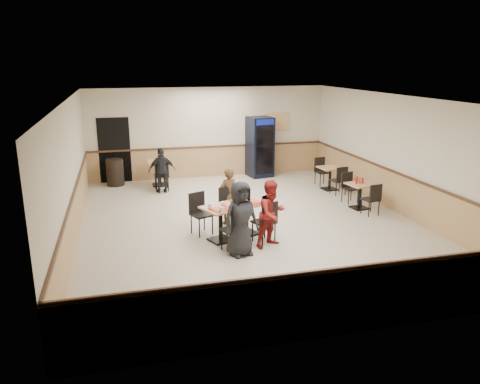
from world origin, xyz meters
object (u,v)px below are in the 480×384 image
object	(u,v)px
diner_woman_left	(241,219)
pepsi_cooler	(260,147)
trash_bin	(115,172)
back_table	(160,169)
main_table	(234,216)
diner_woman_right	(272,213)
side_table_near	(360,192)
diner_man_opposite	(228,196)
side_table_far	(330,175)
lone_diner	(162,170)

from	to	relation	value
diner_woman_left	pepsi_cooler	distance (m)	6.82
trash_bin	pepsi_cooler	bearing A→B (deg)	0.51
back_table	pepsi_cooler	bearing A→B (deg)	6.53
main_table	diner_woman_right	xyz separation A→B (m)	(0.66, -0.67, 0.21)
diner_woman_left	pepsi_cooler	world-z (taller)	pepsi_cooler
main_table	diner_woman_right	distance (m)	0.96
diner_woman_right	side_table_near	xyz separation A→B (m)	(3.11, 1.89, -0.27)
diner_man_opposite	back_table	world-z (taller)	diner_man_opposite
diner_woman_left	diner_man_opposite	bearing A→B (deg)	69.75
back_table	pepsi_cooler	xyz separation A→B (m)	(3.43, 0.39, 0.49)
diner_woman_right	side_table_far	xyz separation A→B (m)	(3.16, 3.87, -0.25)
side_table_near	trash_bin	distance (m)	7.56
diner_man_opposite	side_table_far	size ratio (longest dim) A/B	1.90
diner_man_opposite	side_table_near	size ratio (longest dim) A/B	1.90
lone_diner	diner_woman_right	bearing A→B (deg)	108.57
side_table_near	pepsi_cooler	distance (m)	4.50
side_table_near	diner_woman_right	bearing A→B (deg)	-148.66
diner_woman_right	diner_man_opposite	size ratio (longest dim) A/B	1.05
pepsi_cooler	back_table	bearing A→B (deg)	177.64
diner_woman_left	diner_woman_right	world-z (taller)	diner_woman_left
lone_diner	side_table_near	bearing A→B (deg)	147.14
main_table	side_table_near	distance (m)	3.96
side_table_far	diner_man_opposite	bearing A→B (deg)	-149.20
side_table_far	trash_bin	bearing A→B (deg)	161.07
diner_woman_left	side_table_far	size ratio (longest dim) A/B	2.12
side_table_far	back_table	bearing A→B (deg)	159.87
diner_man_opposite	lone_diner	size ratio (longest dim) A/B	1.01
main_table	pepsi_cooler	bearing A→B (deg)	45.49
diner_woman_left	main_table	bearing A→B (deg)	69.75
main_table	back_table	bearing A→B (deg)	81.24
back_table	pepsi_cooler	distance (m)	3.49
side_table_far	diner_woman_left	bearing A→B (deg)	-133.23
main_table	lone_diner	distance (m)	4.31
pepsi_cooler	lone_diner	bearing A→B (deg)	-168.42
back_table	diner_woman_right	bearing A→B (deg)	-72.14
side_table_near	side_table_far	bearing A→B (deg)	88.43
lone_diner	diner_woman_left	bearing A→B (deg)	99.59
lone_diner	trash_bin	bearing A→B (deg)	-44.46
side_table_far	back_table	size ratio (longest dim) A/B	0.93
main_table	lone_diner	xyz separation A→B (m)	(-1.18, 4.14, 0.17)
diner_woman_right	trash_bin	world-z (taller)	diner_woman_right
diner_woman_left	back_table	world-z (taller)	diner_woman_left
trash_bin	side_table_near	bearing A→B (deg)	-33.36
diner_woman_right	side_table_near	size ratio (longest dim) A/B	1.98
main_table	side_table_far	world-z (taller)	main_table
back_table	diner_woman_left	bearing A→B (deg)	-79.82
diner_man_opposite	lone_diner	distance (m)	3.41
side_table_far	trash_bin	world-z (taller)	trash_bin
back_table	side_table_far	bearing A→B (deg)	-20.13
diner_man_opposite	side_table_far	world-z (taller)	diner_man_opposite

